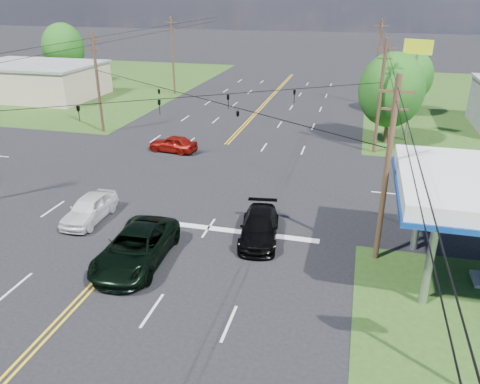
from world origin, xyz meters
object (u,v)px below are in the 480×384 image
(retail_nw, at_px, (35,81))
(pole_nw, at_px, (98,82))
(suv_black, at_px, (259,227))
(tree_far_l, at_px, (63,47))
(tree_right_a, at_px, (391,90))
(pole_right_far, at_px, (378,62))
(pole_ne, at_px, (380,96))
(pickup_white, at_px, (89,208))
(pole_se, at_px, (387,170))
(tree_right_b, at_px, (410,77))
(pole_left_far, at_px, (173,55))
(pickup_dkgreen, at_px, (136,248))

(retail_nw, xyz_separation_m, pole_nw, (17.00, -13.00, 2.92))
(suv_black, bearing_deg, tree_far_l, 126.06)
(tree_right_a, bearing_deg, suv_black, -109.70)
(pole_nw, height_order, pole_right_far, pole_right_far)
(pole_nw, distance_m, tree_right_a, 27.17)
(pole_ne, xyz_separation_m, suv_black, (-6.34, -17.50, -4.18))
(pole_nw, distance_m, pickup_white, 20.41)
(pole_se, bearing_deg, retail_nw, 144.21)
(tree_right_b, bearing_deg, pole_se, -96.05)
(pole_left_far, xyz_separation_m, tree_right_b, (29.50, -4.00, -0.95))
(pickup_white, bearing_deg, suv_black, 0.45)
(tree_far_l, distance_m, pickup_white, 49.75)
(pole_ne, bearing_deg, tree_right_b, 76.87)
(tree_far_l, bearing_deg, pickup_dkgreen, -53.37)
(pole_se, distance_m, pickup_dkgreen, 13.04)
(retail_nw, bearing_deg, pole_right_far, 7.94)
(retail_nw, height_order, tree_right_b, tree_right_b)
(pole_nw, bearing_deg, tree_right_a, 6.34)
(pickup_dkgreen, bearing_deg, tree_far_l, 123.91)
(pickup_white, bearing_deg, tree_right_a, 48.42)
(pole_left_far, relative_size, suv_black, 1.98)
(pole_nw, bearing_deg, pole_se, -34.70)
(pole_nw, distance_m, suv_black, 26.65)
(pickup_dkgreen, height_order, pickup_white, pickup_dkgreen)
(pole_ne, distance_m, tree_far_l, 50.54)
(pole_right_far, distance_m, tree_right_a, 16.03)
(tree_right_a, bearing_deg, pole_ne, -108.43)
(tree_right_a, height_order, tree_right_b, tree_right_a)
(pole_right_far, xyz_separation_m, tree_right_b, (3.50, -4.00, -0.95))
(retail_nw, relative_size, tree_far_l, 1.83)
(retail_nw, distance_m, suv_black, 47.70)
(tree_far_l, bearing_deg, pole_nw, -50.44)
(pole_right_far, distance_m, tree_far_l, 45.18)
(retail_nw, relative_size, pickup_white, 3.50)
(tree_far_l, bearing_deg, pole_left_far, -11.89)
(pole_nw, xyz_separation_m, suv_black, (19.66, -17.50, -4.18))
(tree_right_a, distance_m, tree_far_l, 50.16)
(retail_nw, bearing_deg, pickup_white, -49.59)
(pole_ne, bearing_deg, pole_right_far, 90.00)
(pole_nw, distance_m, tree_far_l, 29.83)
(pole_left_far, bearing_deg, tree_right_b, -7.72)
(pole_nw, distance_m, pole_right_far, 32.20)
(tree_right_a, relative_size, pickup_white, 1.79)
(pole_right_far, relative_size, tree_right_b, 1.41)
(pole_se, distance_m, pole_ne, 18.00)
(retail_nw, bearing_deg, pole_se, -35.79)
(pole_ne, height_order, suv_black, pole_ne)
(pole_nw, height_order, pickup_white, pole_nw)
(retail_nw, relative_size, pole_ne, 1.68)
(tree_right_b, xyz_separation_m, pickup_white, (-20.31, -32.75, -3.44))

